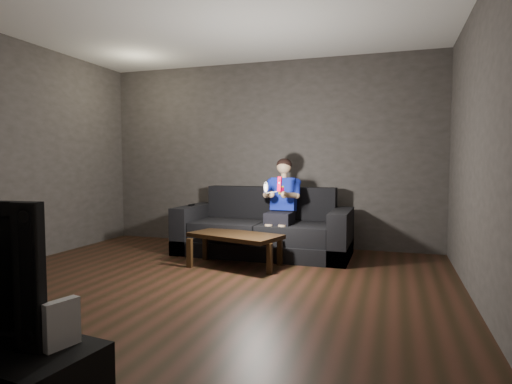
% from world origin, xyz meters
% --- Properties ---
extents(floor, '(5.00, 5.00, 0.00)m').
position_xyz_m(floor, '(0.00, 0.00, 0.00)').
color(floor, black).
rests_on(floor, ground).
extents(back_wall, '(5.00, 0.04, 2.70)m').
position_xyz_m(back_wall, '(0.00, 2.50, 1.35)').
color(back_wall, '#35322F').
rests_on(back_wall, ground).
extents(right_wall, '(0.04, 5.00, 2.70)m').
position_xyz_m(right_wall, '(2.50, 0.00, 1.35)').
color(right_wall, '#35322F').
rests_on(right_wall, ground).
extents(sofa, '(2.29, 0.99, 0.88)m').
position_xyz_m(sofa, '(0.17, 1.85, 0.29)').
color(sofa, black).
rests_on(sofa, floor).
extents(child, '(0.48, 0.59, 1.19)m').
position_xyz_m(child, '(0.43, 1.79, 0.76)').
color(child, black).
rests_on(child, sofa).
extents(wii_remote_red, '(0.05, 0.07, 0.18)m').
position_xyz_m(wii_remote_red, '(0.52, 1.33, 0.97)').
color(wii_remote_red, red).
rests_on(wii_remote_red, child).
extents(nunchuk_white, '(0.08, 0.10, 0.14)m').
position_xyz_m(nunchuk_white, '(0.35, 1.33, 0.93)').
color(nunchuk_white, white).
rests_on(nunchuk_white, child).
extents(wii_remote_black, '(0.04, 0.14, 0.03)m').
position_xyz_m(wii_remote_black, '(-0.86, 1.76, 0.64)').
color(wii_remote_black, black).
rests_on(wii_remote_black, sofa).
extents(coffee_table, '(1.17, 0.81, 0.39)m').
position_xyz_m(coffee_table, '(0.05, 1.06, 0.34)').
color(coffee_table, black).
rests_on(coffee_table, floor).
extents(wii_console, '(0.08, 0.15, 0.19)m').
position_xyz_m(wii_console, '(0.58, -2.27, 0.58)').
color(wii_console, white).
rests_on(wii_console, media_console).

